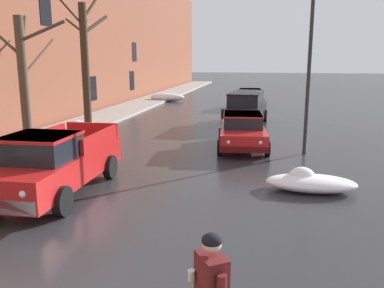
{
  "coord_description": "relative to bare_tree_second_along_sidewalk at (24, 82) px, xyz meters",
  "views": [
    {
      "loc": [
        3.45,
        -2.93,
        3.65
      ],
      "look_at": [
        1.14,
        9.32,
        0.98
      ],
      "focal_mm": 37.85,
      "sensor_mm": 36.0,
      "label": 1
    }
  ],
  "objects": [
    {
      "name": "bare_tree_second_along_sidewalk",
      "position": [
        0.0,
        0.0,
        0.0
      ],
      "size": [
        3.12,
        2.44,
        5.3
      ],
      "color": "#4C3D2D",
      "rests_on": "ground"
    },
    {
      "name": "pickup_truck_red_approaching_near_lane",
      "position": [
        2.7,
        -3.11,
        -1.94
      ],
      "size": [
        2.18,
        5.22,
        1.76
      ],
      "color": "red",
      "rests_on": "ground"
    },
    {
      "name": "sedan_darkblue_parked_far_down_block",
      "position": [
        7.02,
        17.03,
        -2.07
      ],
      "size": [
        2.23,
        4.02,
        1.42
      ],
      "color": "navy",
      "rests_on": "ground"
    },
    {
      "name": "brick_townhouse_facade",
      "position": [
        -3.47,
        8.15,
        2.98
      ],
      "size": [
        0.63,
        80.0,
        11.61
      ],
      "color": "brown",
      "rests_on": "ground"
    },
    {
      "name": "snow_bank_along_left_kerb",
      "position": [
        9.54,
        -1.53,
        -2.58
      ],
      "size": [
        2.49,
        1.18,
        0.64
      ],
      "color": "white",
      "rests_on": "ground"
    },
    {
      "name": "snow_bank_mid_block_left",
      "position": [
        -0.18,
        20.85,
        -2.49
      ],
      "size": [
        2.99,
        1.04,
        0.67
      ],
      "color": "white",
      "rests_on": "ground"
    },
    {
      "name": "bare_tree_mid_block",
      "position": [
        0.02,
        4.9,
        0.58
      ],
      "size": [
        1.87,
        3.35,
        6.39
      ],
      "color": "#382B1E",
      "rests_on": "ground"
    },
    {
      "name": "suv_black_parked_kerbside_mid",
      "position": [
        7.14,
        9.52,
        -1.83
      ],
      "size": [
        2.35,
        4.92,
        1.82
      ],
      "color": "black",
      "rests_on": "ground"
    },
    {
      "name": "left_sidewalk_slab",
      "position": [
        -1.54,
        8.15,
        -2.74
      ],
      "size": [
        2.86,
        80.0,
        0.16
      ],
      "primitive_type": "cube",
      "color": "gray",
      "rests_on": "ground"
    },
    {
      "name": "snow_bank_near_corner_left",
      "position": [
        -0.22,
        4.91,
        -2.48
      ],
      "size": [
        1.71,
        1.11,
        0.72
      ],
      "color": "white",
      "rests_on": "ground"
    },
    {
      "name": "street_lamp_post",
      "position": [
        9.77,
        2.98,
        0.72
      ],
      "size": [
        0.44,
        0.24,
        6.36
      ],
      "color": "#28282D",
      "rests_on": "ground"
    },
    {
      "name": "fire_hydrant",
      "position": [
        0.16,
        -1.67,
        -2.46
      ],
      "size": [
        0.42,
        0.22,
        0.71
      ],
      "color": "red",
      "rests_on": "ground"
    },
    {
      "name": "sedan_red_parked_kerbside_close",
      "position": [
        7.34,
        3.59,
        -2.07
      ],
      "size": [
        2.28,
        4.35,
        1.42
      ],
      "color": "red",
      "rests_on": "ground"
    }
  ]
}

